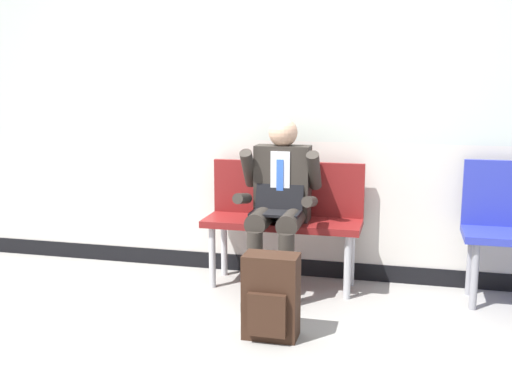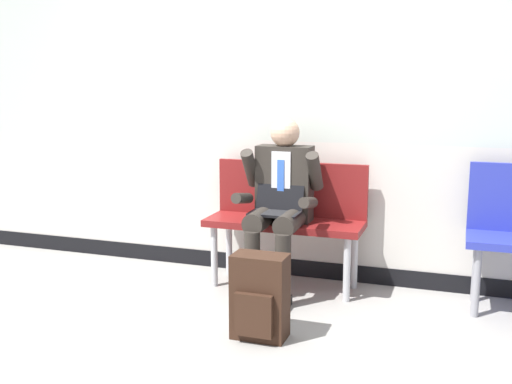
# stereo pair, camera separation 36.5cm
# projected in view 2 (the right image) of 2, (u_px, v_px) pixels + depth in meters

# --- Properties ---
(ground_plane) EXTENTS (18.00, 18.00, 0.00)m
(ground_plane) POSITION_uv_depth(u_px,v_px,m) (224.00, 302.00, 4.21)
(ground_plane) COLOR gray
(station_wall) EXTENTS (6.90, 0.14, 2.64)m
(station_wall) POSITION_uv_depth(u_px,v_px,m) (261.00, 109.00, 4.71)
(station_wall) COLOR beige
(station_wall) RESTS_ON ground
(bench_with_person) EXTENTS (1.16, 0.42, 0.92)m
(bench_with_person) POSITION_uv_depth(u_px,v_px,m) (287.00, 213.00, 4.49)
(bench_with_person) COLOR maroon
(bench_with_person) RESTS_ON ground
(person_seated) EXTENTS (0.57, 0.70, 1.26)m
(person_seated) POSITION_uv_depth(u_px,v_px,m) (279.00, 201.00, 4.28)
(person_seated) COLOR #2D2823
(person_seated) RESTS_ON ground
(backpack) EXTENTS (0.33, 0.23, 0.51)m
(backpack) POSITION_uv_depth(u_px,v_px,m) (260.00, 298.00, 3.58)
(backpack) COLOR #331E14
(backpack) RESTS_ON ground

